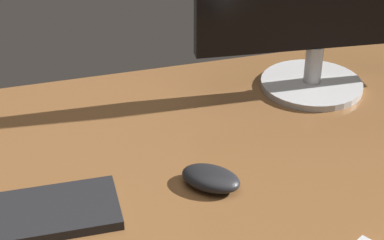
% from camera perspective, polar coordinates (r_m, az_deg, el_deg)
% --- Properties ---
extents(desk, '(1.40, 0.84, 0.02)m').
position_cam_1_polar(desk, '(1.10, 2.02, -5.19)').
color(desk, brown).
rests_on(desk, ground).
extents(computer_mouse, '(0.12, 0.12, 0.03)m').
position_cam_1_polar(computer_mouse, '(1.05, 1.70, -5.26)').
color(computer_mouse, black).
rests_on(computer_mouse, desk).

